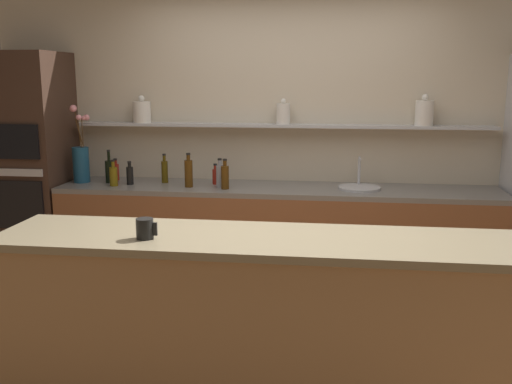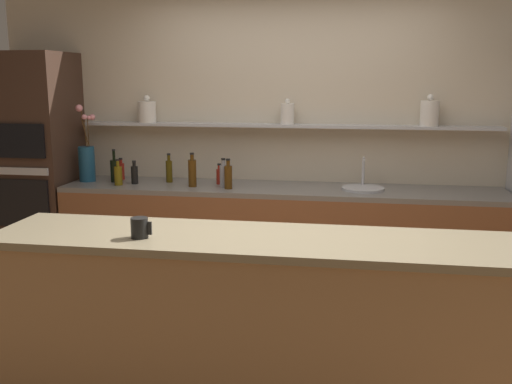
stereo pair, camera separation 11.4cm
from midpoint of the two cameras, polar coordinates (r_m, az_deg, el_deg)
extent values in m
plane|color=brown|center=(3.82, 0.54, -16.82)|extent=(12.00, 12.00, 0.00)
cube|color=beige|center=(4.98, 2.80, 5.54)|extent=(5.20, 0.10, 2.60)
cube|color=#B7B7BC|center=(4.84, 1.73, 6.66)|extent=(3.52, 0.18, 0.02)
cylinder|color=silver|center=(5.09, -11.98, 7.82)|extent=(0.15, 0.15, 0.18)
sphere|color=silver|center=(5.08, -12.03, 9.14)|extent=(0.05, 0.05, 0.05)
cylinder|color=silver|center=(4.82, 2.06, 7.82)|extent=(0.11, 0.11, 0.17)
sphere|color=silver|center=(4.82, 2.07, 9.09)|extent=(0.04, 0.04, 0.04)
cylinder|color=silver|center=(4.85, 15.83, 7.60)|extent=(0.15, 0.15, 0.20)
sphere|color=silver|center=(4.85, 15.91, 9.11)|extent=(0.05, 0.05, 0.05)
cube|color=brown|center=(4.81, 1.39, -5.13)|extent=(3.62, 0.62, 0.88)
cube|color=slate|center=(4.70, 1.42, 0.26)|extent=(3.62, 0.62, 0.04)
cube|color=tan|center=(3.06, -0.87, -14.08)|extent=(2.62, 0.55, 0.98)
cube|color=gray|center=(2.88, -0.90, -4.86)|extent=(2.68, 0.61, 0.04)
cube|color=#3D281E|center=(5.36, -22.40, 1.96)|extent=(0.69, 0.62, 2.02)
cube|color=black|center=(5.13, -23.98, -1.16)|extent=(0.58, 0.02, 0.40)
cube|color=black|center=(5.05, -24.45, 4.62)|extent=(0.58, 0.02, 0.28)
cube|color=#B7B7BC|center=(5.08, -24.22, 1.82)|extent=(0.61, 0.02, 0.06)
cylinder|color=navy|center=(5.13, -17.70, 2.61)|extent=(0.14, 0.14, 0.30)
cylinder|color=#4C3319|center=(5.10, -17.59, 5.70)|extent=(0.02, 0.05, 0.25)
sphere|color=pink|center=(5.09, -17.22, 7.13)|extent=(0.05, 0.05, 0.05)
cylinder|color=#4C3319|center=(5.10, -17.88, 5.66)|extent=(0.01, 0.02, 0.25)
sphere|color=pink|center=(5.08, -17.53, 7.06)|extent=(0.04, 0.04, 0.04)
cylinder|color=#4C3319|center=(5.08, -17.88, 5.69)|extent=(0.05, 0.03, 0.25)
sphere|color=pink|center=(5.03, -17.94, 7.11)|extent=(0.05, 0.05, 0.05)
cylinder|color=#4C3319|center=(5.09, -17.96, 6.12)|extent=(0.06, 0.04, 0.33)
sphere|color=pink|center=(5.06, -18.44, 7.94)|extent=(0.06, 0.06, 0.06)
cylinder|color=#B7B7BC|center=(4.67, 9.61, 0.41)|extent=(0.34, 0.34, 0.02)
cylinder|color=#B7B7BC|center=(4.77, 9.60, 2.11)|extent=(0.02, 0.02, 0.22)
cylinder|color=#B7B7BC|center=(4.70, 9.67, 3.32)|extent=(0.02, 0.12, 0.02)
cylinder|color=brown|center=(4.89, -14.71, 1.49)|extent=(0.07, 0.07, 0.16)
cylinder|color=brown|center=(4.87, -14.77, 2.68)|extent=(0.03, 0.03, 0.05)
cylinder|color=black|center=(4.87, -14.79, 3.05)|extent=(0.03, 0.03, 0.01)
cylinder|color=#47380A|center=(4.94, -9.77, 1.99)|extent=(0.06, 0.06, 0.19)
cylinder|color=#47380A|center=(4.93, -9.82, 3.34)|extent=(0.03, 0.03, 0.05)
cylinder|color=black|center=(4.92, -9.83, 3.71)|extent=(0.03, 0.03, 0.01)
cylinder|color=maroon|center=(5.16, -14.46, 1.93)|extent=(0.06, 0.06, 0.14)
cylinder|color=maroon|center=(5.14, -14.51, 2.90)|extent=(0.03, 0.03, 0.04)
cylinder|color=black|center=(5.14, -14.53, 3.17)|extent=(0.03, 0.03, 0.01)
cylinder|color=black|center=(5.04, -15.08, 1.96)|extent=(0.07, 0.07, 0.19)
cylinder|color=black|center=(5.02, -15.16, 3.48)|extent=(0.02, 0.02, 0.08)
cylinder|color=black|center=(5.01, -15.19, 4.02)|extent=(0.03, 0.03, 0.01)
cylinder|color=black|center=(4.92, -13.15, 1.59)|extent=(0.06, 0.06, 0.15)
cylinder|color=black|center=(4.90, -13.19, 2.65)|extent=(0.03, 0.03, 0.04)
cylinder|color=black|center=(4.90, -13.21, 2.94)|extent=(0.03, 0.03, 0.01)
cylinder|color=gray|center=(4.69, -4.33, 1.57)|extent=(0.06, 0.06, 0.18)
cylinder|color=gray|center=(4.67, -4.35, 2.92)|extent=(0.03, 0.03, 0.04)
cylinder|color=black|center=(4.67, -4.35, 3.28)|extent=(0.03, 0.03, 0.01)
cylinder|color=#4C2D0C|center=(4.61, -3.83, 1.45)|extent=(0.06, 0.06, 0.19)
cylinder|color=#4C2D0C|center=(4.59, -3.85, 2.88)|extent=(0.03, 0.03, 0.04)
cylinder|color=black|center=(4.58, -3.85, 3.25)|extent=(0.03, 0.03, 0.01)
cylinder|color=#4C2D0C|center=(4.71, -7.44, 1.83)|extent=(0.07, 0.07, 0.22)
cylinder|color=#4C2D0C|center=(4.69, -7.49, 3.44)|extent=(0.03, 0.03, 0.04)
cylinder|color=black|center=(4.69, -7.49, 3.80)|extent=(0.03, 0.03, 0.01)
cylinder|color=maroon|center=(4.82, -4.75, 1.52)|extent=(0.05, 0.05, 0.13)
cylinder|color=maroon|center=(4.81, -4.76, 2.47)|extent=(0.03, 0.03, 0.04)
cylinder|color=black|center=(4.81, -4.77, 2.76)|extent=(0.03, 0.03, 0.01)
cylinder|color=black|center=(2.88, -12.18, -3.61)|extent=(0.09, 0.09, 0.10)
cube|color=black|center=(2.87, -11.18, -3.66)|extent=(0.02, 0.01, 0.07)
camera|label=1|loc=(0.06, -90.87, -0.17)|focal=40.00mm
camera|label=2|loc=(0.06, 89.13, 0.17)|focal=40.00mm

